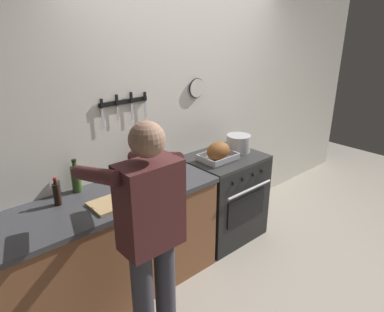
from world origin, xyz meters
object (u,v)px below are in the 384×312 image
object	(u,v)px
stock_pot	(238,143)
bottle_olive_oil	(76,178)
person_cook	(149,231)
bottle_cooking_oil	(156,157)
roasting_pan	(218,152)
stove	(223,196)
bottle_wine_red	(138,160)
cutting_board	(115,202)
bottle_soy_sauce	(57,194)

from	to	relation	value
stock_pot	bottle_olive_oil	xyz separation A→B (m)	(-1.65, 0.23, 0.03)
person_cook	bottle_cooking_oil	size ratio (longest dim) A/B	5.78
person_cook	roasting_pan	size ratio (longest dim) A/B	4.72
stove	roasting_pan	world-z (taller)	roasting_pan
stock_pot	bottle_olive_oil	bearing A→B (deg)	171.89
person_cook	bottle_wine_red	world-z (taller)	person_cook
roasting_pan	cutting_board	distance (m)	1.19
cutting_board	bottle_olive_oil	distance (m)	0.40
roasting_pan	bottle_wine_red	size ratio (longest dim) A/B	1.10
person_cook	bottle_wine_red	xyz separation A→B (m)	(0.49, 0.87, 0.08)
roasting_pan	bottle_wine_red	bearing A→B (deg)	163.11
roasting_pan	person_cook	bearing A→B (deg)	-153.03
stock_pot	stove	bearing A→B (deg)	-176.85
stove	bottle_soy_sauce	distance (m)	1.73
roasting_pan	bottle_cooking_oil	bearing A→B (deg)	160.19
bottle_wine_red	roasting_pan	bearing A→B (deg)	-16.89
bottle_cooking_oil	bottle_olive_oil	bearing A→B (deg)	174.90
stove	bottle_cooking_oil	xyz separation A→B (m)	(-0.71, 0.18, 0.57)
person_cook	bottle_wine_red	bearing A→B (deg)	-18.47
stock_pot	bottle_olive_oil	world-z (taller)	bottle_olive_oil
stock_pot	cutting_board	size ratio (longest dim) A/B	0.69
bottle_cooking_oil	cutting_board	bearing A→B (deg)	-152.86
person_cook	stock_pot	world-z (taller)	person_cook
bottle_wine_red	bottle_soy_sauce	bearing A→B (deg)	-174.78
stock_pot	bottle_wine_red	size ratio (longest dim) A/B	0.78
roasting_pan	stock_pot	bearing A→B (deg)	6.98
person_cook	stock_pot	xyz separation A→B (m)	(1.59, 0.68, 0.04)
cutting_board	roasting_pan	bearing A→B (deg)	4.57
stock_pot	bottle_soy_sauce	xyz separation A→B (m)	(-1.85, 0.12, 0.00)
stock_pot	bottle_cooking_oil	size ratio (longest dim) A/B	0.87
bottle_cooking_oil	bottle_olive_oil	xyz separation A→B (m)	(-0.72, 0.06, -0.01)
stove	bottle_cooking_oil	distance (m)	0.93
stock_pot	bottle_olive_oil	size ratio (longest dim) A/B	0.92
stove	cutting_board	world-z (taller)	cutting_board
bottle_wine_red	bottle_cooking_oil	distance (m)	0.18
roasting_pan	bottle_wine_red	distance (m)	0.80
stove	stock_pot	bearing A→B (deg)	3.15
roasting_pan	bottle_olive_oil	world-z (taller)	bottle_olive_oil
roasting_pan	bottle_cooking_oil	world-z (taller)	bottle_cooking_oil
roasting_pan	stock_pot	xyz separation A→B (m)	(0.34, 0.04, 0.00)
cutting_board	bottle_cooking_oil	bearing A→B (deg)	27.14
person_cook	bottle_soy_sauce	world-z (taller)	person_cook
cutting_board	bottle_wine_red	size ratio (longest dim) A/B	1.12
person_cook	roasting_pan	xyz separation A→B (m)	(1.25, 0.64, 0.03)
stock_pot	roasting_pan	bearing A→B (deg)	-173.02
bottle_soy_sauce	cutting_board	bearing A→B (deg)	-38.69
roasting_pan	cutting_board	world-z (taller)	roasting_pan
stove	stock_pot	world-z (taller)	stock_pot
stove	person_cook	world-z (taller)	person_cook
cutting_board	bottle_soy_sauce	world-z (taller)	bottle_soy_sauce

